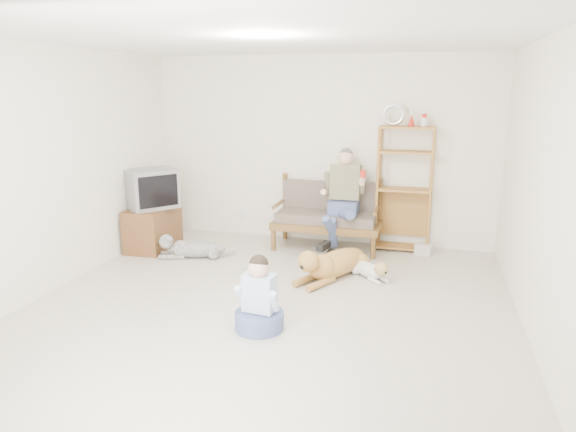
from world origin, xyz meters
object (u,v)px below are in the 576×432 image
(loveseat, at_px, (328,214))
(tv_stand, at_px, (153,227))
(golden_retriever, at_px, (332,264))
(etagere, at_px, (404,188))

(loveseat, relative_size, tv_stand, 1.63)
(golden_retriever, bearing_deg, loveseat, 131.61)
(tv_stand, height_order, golden_retriever, tv_stand)
(loveseat, xyz_separation_m, tv_stand, (-2.41, -0.68, -0.19))
(etagere, xyz_separation_m, golden_retriever, (-0.75, -1.36, -0.72))
(tv_stand, bearing_deg, loveseat, 13.25)
(loveseat, height_order, tv_stand, loveseat)
(etagere, xyz_separation_m, tv_stand, (-3.45, -0.83, -0.59))
(etagere, bearing_deg, golden_retriever, -118.80)
(tv_stand, bearing_deg, golden_retriever, -13.71)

